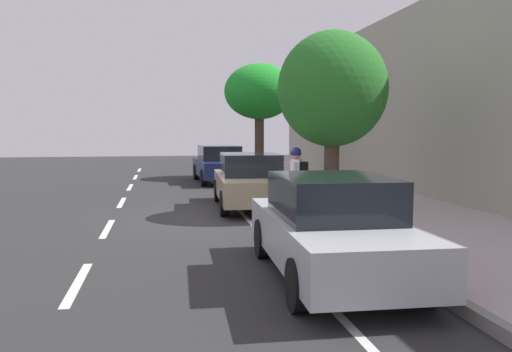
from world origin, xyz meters
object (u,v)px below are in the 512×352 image
cyclist_with_backpack (297,175)px  street_tree_near_cyclist (332,90)px  parked_sedan_dark_blue_mid (219,164)px  parked_sedan_tan_second (250,181)px  street_tree_mid_block (259,93)px  parked_sedan_silver_nearest (332,228)px  bicycle_at_curb (284,201)px

cyclist_with_backpack → street_tree_near_cyclist: bearing=26.6°
parked_sedan_dark_blue_mid → street_tree_near_cyclist: (2.02, -8.52, 2.45)m
parked_sedan_tan_second → street_tree_mid_block: size_ratio=0.90×
parked_sedan_silver_nearest → street_tree_near_cyclist: 6.49m
bicycle_at_curb → street_tree_near_cyclist: 3.12m
parked_sedan_tan_second → cyclist_with_backpack: (0.86, -1.91, 0.33)m
cyclist_with_backpack → parked_sedan_dark_blue_mid: bearing=96.0°
parked_sedan_tan_second → street_tree_mid_block: bearing=77.8°
parked_sedan_silver_nearest → parked_sedan_dark_blue_mid: 14.24m
street_tree_near_cyclist → cyclist_with_backpack: bearing=-153.4°
parked_sedan_dark_blue_mid → bicycle_at_curb: size_ratio=2.80×
street_tree_near_cyclist → street_tree_mid_block: (-0.00, 10.30, 0.63)m
street_tree_mid_block → parked_sedan_tan_second: bearing=-102.2°
parked_sedan_tan_second → cyclist_with_backpack: size_ratio=2.55×
parked_sedan_tan_second → street_tree_near_cyclist: size_ratio=0.98×
parked_sedan_dark_blue_mid → street_tree_mid_block: street_tree_mid_block is taller
parked_sedan_dark_blue_mid → cyclist_with_backpack: bearing=-84.0°
parked_sedan_tan_second → bicycle_at_curb: size_ratio=2.81×
street_tree_near_cyclist → street_tree_mid_block: street_tree_mid_block is taller
parked_sedan_silver_nearest → parked_sedan_dark_blue_mid: same height
bicycle_at_curb → street_tree_near_cyclist: size_ratio=0.35×
street_tree_near_cyclist → street_tree_mid_block: bearing=90.0°
parked_sedan_silver_nearest → parked_sedan_dark_blue_mid: bearing=90.5°
parked_sedan_tan_second → street_tree_near_cyclist: 3.41m
street_tree_mid_block → parked_sedan_silver_nearest: bearing=-96.7°
street_tree_near_cyclist → street_tree_mid_block: size_ratio=0.92×
parked_sedan_tan_second → street_tree_mid_block: 9.63m
parked_sedan_dark_blue_mid → parked_sedan_silver_nearest: bearing=-89.5°
parked_sedan_tan_second → cyclist_with_backpack: 2.13m
cyclist_with_backpack → street_tree_mid_block: 11.23m
parked_sedan_silver_nearest → street_tree_mid_block: (1.88, 16.02, 3.08)m
parked_sedan_dark_blue_mid → street_tree_mid_block: (2.02, 1.78, 3.08)m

